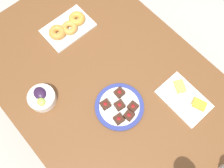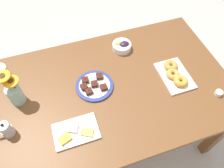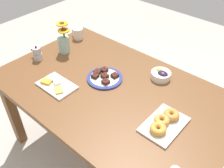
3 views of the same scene
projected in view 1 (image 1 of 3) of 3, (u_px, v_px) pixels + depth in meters
The scene contains 6 objects.
ground_plane at pixel (112, 120), 2.00m from camera, with size 6.00×6.00×0.00m, color #B7B2A8.
dining_table at pixel (112, 92), 1.39m from camera, with size 1.60×1.00×0.74m.
grape_bowl at pixel (42, 98), 1.26m from camera, with size 0.14×0.14×0.07m.
cheese_platter at pixel (185, 99), 1.28m from camera, with size 0.26×0.17×0.03m.
croissant_platter at pixel (68, 27), 1.42m from camera, with size 0.19×0.28×0.05m.
dessert_plate at pixel (120, 107), 1.26m from camera, with size 0.25×0.25×0.05m.
Camera 1 is at (0.35, -0.31, 1.97)m, focal length 40.00 mm.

